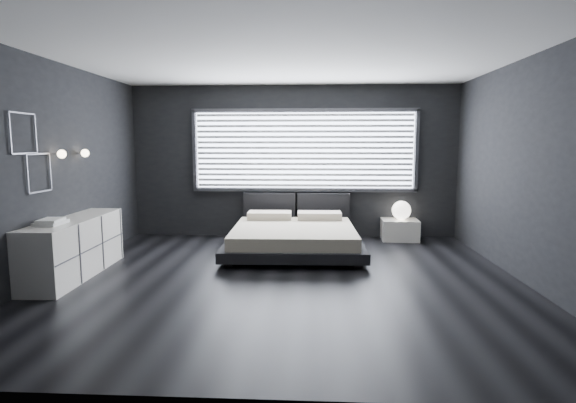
{
  "coord_description": "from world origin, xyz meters",
  "views": [
    {
      "loc": [
        0.34,
        -5.6,
        1.73
      ],
      "look_at": [
        0.0,
        0.85,
        0.9
      ],
      "focal_mm": 28.0,
      "sensor_mm": 36.0,
      "label": 1
    }
  ],
  "objects": [
    {
      "name": "room",
      "position": [
        0.0,
        0.0,
        1.4
      ],
      "size": [
        6.04,
        6.0,
        2.8
      ],
      "color": "black",
      "rests_on": "ground"
    },
    {
      "name": "window",
      "position": [
        0.2,
        2.7,
        1.61
      ],
      "size": [
        4.14,
        0.09,
        1.52
      ],
      "color": "white",
      "rests_on": "ground"
    },
    {
      "name": "headboard",
      "position": [
        0.06,
        2.64,
        0.57
      ],
      "size": [
        1.96,
        0.16,
        0.52
      ],
      "color": "black",
      "rests_on": "ground"
    },
    {
      "name": "sconce_near",
      "position": [
        -2.88,
        0.05,
        1.6
      ],
      "size": [
        0.18,
        0.11,
        0.11
      ],
      "color": "silver",
      "rests_on": "ground"
    },
    {
      "name": "sconce_far",
      "position": [
        -2.88,
        0.65,
        1.6
      ],
      "size": [
        0.18,
        0.11,
        0.11
      ],
      "color": "silver",
      "rests_on": "ground"
    },
    {
      "name": "wall_art_upper",
      "position": [
        -2.98,
        -0.55,
        1.85
      ],
      "size": [
        0.01,
        0.48,
        0.48
      ],
      "color": "#47474C",
      "rests_on": "ground"
    },
    {
      "name": "wall_art_lower",
      "position": [
        -2.98,
        -0.3,
        1.38
      ],
      "size": [
        0.01,
        0.48,
        0.48
      ],
      "color": "#47474C",
      "rests_on": "ground"
    },
    {
      "name": "bed",
      "position": [
        0.06,
        1.45,
        0.26
      ],
      "size": [
        2.18,
        2.08,
        0.55
      ],
      "color": "black",
      "rests_on": "ground"
    },
    {
      "name": "nightstand",
      "position": [
        1.94,
        2.5,
        0.19
      ],
      "size": [
        0.66,
        0.56,
        0.38
      ],
      "primitive_type": "cube",
      "rotation": [
        0.0,
        0.0,
        -0.04
      ],
      "color": "white",
      "rests_on": "ground"
    },
    {
      "name": "orb_lamp",
      "position": [
        1.96,
        2.49,
        0.54
      ],
      "size": [
        0.34,
        0.34,
        0.34
      ],
      "primitive_type": "sphere",
      "color": "white",
      "rests_on": "nightstand"
    },
    {
      "name": "dresser",
      "position": [
        -2.78,
        0.02,
        0.38
      ],
      "size": [
        0.58,
        1.92,
        0.76
      ],
      "color": "white",
      "rests_on": "ground"
    },
    {
      "name": "book_stack",
      "position": [
        -2.8,
        -0.42,
        0.8
      ],
      "size": [
        0.28,
        0.36,
        0.07
      ],
      "color": "silver",
      "rests_on": "dresser"
    }
  ]
}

